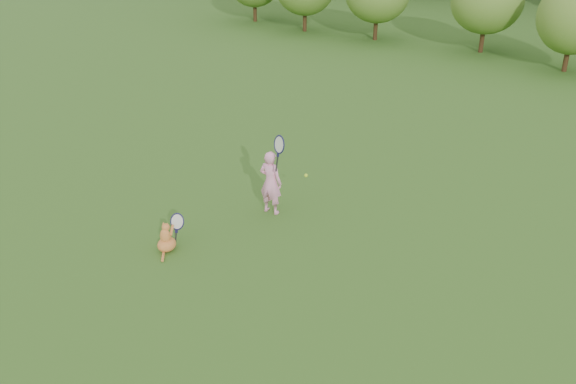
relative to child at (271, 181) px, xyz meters
The scene contains 5 objects.
ground 1.39m from the child, 71.18° to the right, with size 100.00×100.00×0.00m, color #294F16.
shrub_row 11.83m from the child, 88.00° to the left, with size 28.00×3.00×2.80m, color olive, non-canonical shape.
child is the anchor object (origin of this frame).
cat 1.94m from the child, 107.33° to the right, with size 0.40×0.67×0.60m.
tennis_ball 0.57m from the child, 38.59° to the left, with size 0.06×0.06×0.06m.
Camera 1 is at (5.09, -6.30, 4.91)m, focal length 40.00 mm.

